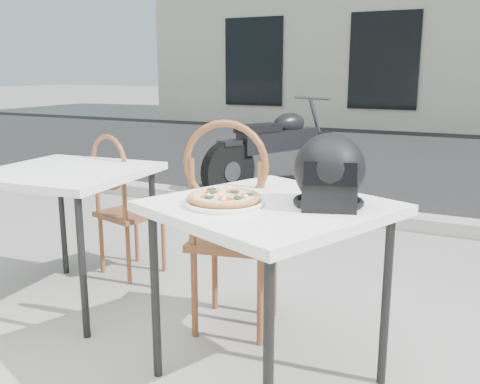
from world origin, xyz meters
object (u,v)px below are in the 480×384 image
at_px(cafe_table_side, 67,181).
at_px(cafe_table_main, 270,220).
at_px(pizza, 224,197).
at_px(motorcycle, 279,151).
at_px(helmet, 329,174).
at_px(cafe_chair_main, 232,218).
at_px(cafe_chair_side, 122,198).
at_px(plate, 224,202).

bearing_deg(cafe_table_side, cafe_table_main, -10.43).
relative_size(pizza, motorcycle, 0.16).
bearing_deg(cafe_table_side, helmet, -6.81).
bearing_deg(cafe_chair_main, cafe_table_side, -7.93).
xyz_separation_m(cafe_table_main, helmet, (0.23, 0.06, 0.21)).
bearing_deg(cafe_table_side, cafe_chair_side, 89.20).
xyz_separation_m(pizza, cafe_table_side, (-1.24, 0.37, -0.12)).
xyz_separation_m(cafe_table_main, cafe_chair_main, (-0.35, 0.33, -0.11)).
bearing_deg(cafe_chair_side, cafe_table_side, 104.07).
relative_size(cafe_table_main, helmet, 2.98).
bearing_deg(helmet, cafe_chair_side, 139.47).
bearing_deg(pizza, cafe_chair_side, 145.26).
xyz_separation_m(helmet, cafe_table_side, (-1.64, 0.20, -0.22)).
bearing_deg(cafe_table_side, plate, -16.79).
distance_m(plate, helmet, 0.45).
distance_m(cafe_chair_side, motorcycle, 2.94).
bearing_deg(pizza, plate, -104.39).
bearing_deg(cafe_chair_main, helmet, 144.35).
xyz_separation_m(plate, cafe_chair_main, (-0.19, 0.44, -0.20)).
bearing_deg(cafe_chair_main, cafe_chair_side, -33.31).
bearing_deg(helmet, cafe_chair_main, 137.98).
relative_size(helmet, cafe_table_side, 0.41).
bearing_deg(pizza, cafe_table_main, 35.81).
bearing_deg(motorcycle, plate, -47.75).
bearing_deg(pizza, cafe_chair_main, 113.65).
height_order(cafe_chair_main, cafe_chair_side, cafe_chair_main).
xyz_separation_m(helmet, cafe_chair_side, (-1.63, 0.68, -0.42)).
bearing_deg(cafe_chair_side, plate, 160.12).
bearing_deg(plate, pizza, 75.61).
height_order(cafe_table_side, motorcycle, motorcycle).
distance_m(cafe_table_main, pizza, 0.23).
bearing_deg(pizza, motorcycle, 108.96).
xyz_separation_m(plate, pizza, (0.00, 0.00, 0.02)).
xyz_separation_m(cafe_table_side, motorcycle, (-0.06, 3.43, -0.27)).
xyz_separation_m(plate, cafe_table_side, (-1.24, 0.37, -0.09)).
height_order(plate, helmet, helmet).
bearing_deg(motorcycle, helmet, -41.55).
bearing_deg(helmet, cafe_table_main, 177.07).
distance_m(pizza, helmet, 0.45).
relative_size(plate, helmet, 0.99).
bearing_deg(pizza, cafe_table_side, 163.22).
height_order(pizza, cafe_chair_main, cafe_chair_main).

